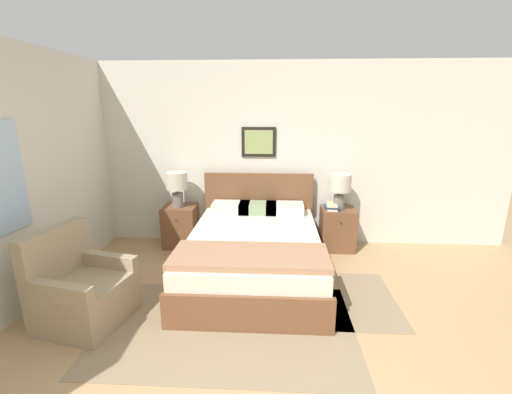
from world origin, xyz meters
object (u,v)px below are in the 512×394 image
(nightstand_near_window, at_px, (181,226))
(nightstand_by_door, at_px, (337,229))
(table_lamp_near_window, at_px, (177,184))
(armchair, at_px, (81,292))
(bed, at_px, (254,252))
(table_lamp_by_door, at_px, (340,186))

(nightstand_near_window, height_order, nightstand_by_door, same)
(table_lamp_near_window, bearing_deg, nightstand_by_door, 0.72)
(armchair, bearing_deg, nightstand_by_door, 136.59)
(bed, xyz_separation_m, nightstand_by_door, (1.13, 0.86, 0.00))
(armchair, distance_m, table_lamp_near_window, 1.99)
(nightstand_by_door, bearing_deg, table_lamp_by_door, -103.90)
(nightstand_near_window, relative_size, nightstand_by_door, 1.00)
(armchair, xyz_separation_m, table_lamp_near_window, (0.43, 1.84, 0.63))
(nightstand_near_window, bearing_deg, table_lamp_by_door, -0.73)
(table_lamp_near_window, bearing_deg, nightstand_near_window, 77.00)
(nightstand_by_door, xyz_separation_m, table_lamp_near_window, (-2.27, -0.03, 0.63))
(armchair, height_order, table_lamp_by_door, table_lamp_by_door)
(nightstand_by_door, distance_m, table_lamp_by_door, 0.63)
(table_lamp_by_door, bearing_deg, nightstand_by_door, 76.10)
(nightstand_near_window, xyz_separation_m, nightstand_by_door, (2.27, 0.00, 0.00))
(bed, relative_size, armchair, 2.40)
(armchair, distance_m, table_lamp_by_door, 3.32)
(armchair, relative_size, nightstand_near_window, 1.51)
(table_lamp_by_door, bearing_deg, table_lamp_near_window, 180.00)
(bed, bearing_deg, table_lamp_near_window, 143.80)
(bed, xyz_separation_m, nightstand_near_window, (-1.13, 0.86, 0.00))
(nightstand_by_door, height_order, table_lamp_by_door, table_lamp_by_door)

